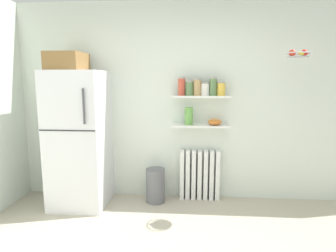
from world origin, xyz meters
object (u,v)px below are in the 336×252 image
storage_jar_4 (213,87)px  storage_jar_2 (197,87)px  storage_jar_3 (205,89)px  radiator (200,175)px  trash_bin (155,185)px  storage_jar_1 (189,88)px  storage_jar_5 (221,89)px  refrigerator (79,135)px  vase (189,116)px  hanging_fruit_basket (298,54)px  storage_jar_0 (181,86)px  shelf_bowl (215,122)px

storage_jar_4 → storage_jar_2: bearing=180.0°
storage_jar_3 → storage_jar_4: storage_jar_4 is taller
radiator → trash_bin: (-0.58, -0.14, -0.11)m
storage_jar_1 → storage_jar_5: 0.40m
storage_jar_4 → storage_jar_3: bearing=-180.0°
refrigerator → vase: (1.39, 0.24, 0.23)m
vase → hanging_fruit_basket: hanging_fruit_basket is taller
refrigerator → storage_jar_2: (1.49, 0.24, 0.60)m
radiator → storage_jar_2: 1.17m
storage_jar_5 → trash_bin: size_ratio=0.39×
storage_jar_0 → trash_bin: size_ratio=0.52×
storage_jar_5 → radiator: bearing=173.2°
refrigerator → storage_jar_3: 1.71m
vase → shelf_bowl: vase is taller
storage_jar_3 → vase: 0.40m
storage_jar_0 → vase: 0.39m
trash_bin → storage_jar_1: bearing=14.9°
storage_jar_1 → storage_jar_2: storage_jar_2 is taller
storage_jar_2 → storage_jar_4: 0.20m
refrigerator → trash_bin: (0.96, 0.12, -0.68)m
radiator → storage_jar_1: (-0.15, -0.03, 1.16)m
vase → storage_jar_4: bearing=0.0°
storage_jar_0 → trash_bin: (-0.33, -0.11, -1.29)m
radiator → vase: size_ratio=2.96×
refrigerator → radiator: 1.66m
storage_jar_1 → trash_bin: (-0.43, -0.11, -1.27)m
radiator → storage_jar_4: (0.15, -0.03, 1.18)m
trash_bin → hanging_fruit_basket: bearing=-7.3°
radiator → shelf_bowl: 0.75m
storage_jar_3 → hanging_fruit_basket: bearing=-17.9°
trash_bin → hanging_fruit_basket: size_ratio=1.60×
storage_jar_2 → vase: storage_jar_2 is taller
storage_jar_2 → storage_jar_3: (0.10, -0.00, -0.02)m
storage_jar_3 → vase: (-0.20, 0.00, -0.35)m
storage_jar_5 → trash_bin: bearing=-172.1°
refrigerator → vase: refrigerator is taller
radiator → hanging_fruit_basket: (1.06, -0.35, 1.55)m
storage_jar_4 → refrigerator: bearing=-172.1°
storage_jar_2 → storage_jar_4: (0.20, 0.00, 0.01)m
radiator → storage_jar_3: 1.15m
hanging_fruit_basket → refrigerator: bearing=178.0°
shelf_bowl → trash_bin: 1.14m
storage_jar_5 → hanging_fruit_basket: size_ratio=0.63×
storage_jar_2 → storage_jar_3: 0.10m
radiator → storage_jar_3: storage_jar_3 is taller
radiator → hanging_fruit_basket: 1.91m
refrigerator → storage_jar_4: 1.81m
storage_jar_0 → hanging_fruit_basket: bearing=-14.0°
radiator → hanging_fruit_basket: hanging_fruit_basket is taller
shelf_bowl → storage_jar_1: bearing=180.0°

